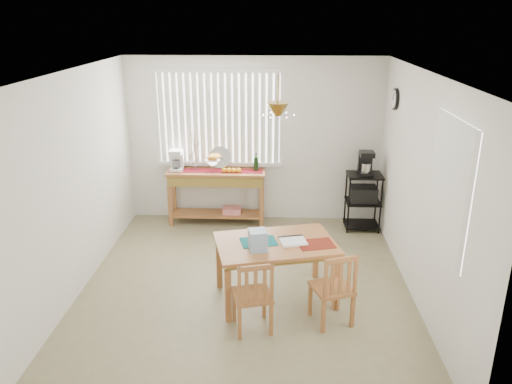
{
  "coord_description": "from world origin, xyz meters",
  "views": [
    {
      "loc": [
        0.36,
        -5.41,
        3.19
      ],
      "look_at": [
        0.1,
        0.55,
        1.05
      ],
      "focal_mm": 35.0,
      "sensor_mm": 36.0,
      "label": 1
    }
  ],
  "objects_px": {
    "sideboard": "(217,184)",
    "cart_items": "(366,163)",
    "chair_left": "(253,296)",
    "wire_cart": "(363,196)",
    "chair_right": "(334,289)",
    "dining_table": "(276,249)"
  },
  "relations": [
    {
      "from": "cart_items",
      "to": "chair_left",
      "type": "bearing_deg",
      "value": -119.53
    },
    {
      "from": "dining_table",
      "to": "chair_left",
      "type": "distance_m",
      "value": 0.74
    },
    {
      "from": "chair_right",
      "to": "cart_items",
      "type": "bearing_deg",
      "value": 74.62
    },
    {
      "from": "wire_cart",
      "to": "dining_table",
      "type": "height_order",
      "value": "wire_cart"
    },
    {
      "from": "dining_table",
      "to": "chair_right",
      "type": "bearing_deg",
      "value": -38.56
    },
    {
      "from": "sideboard",
      "to": "dining_table",
      "type": "distance_m",
      "value": 2.43
    },
    {
      "from": "wire_cart",
      "to": "cart_items",
      "type": "height_order",
      "value": "cart_items"
    },
    {
      "from": "cart_items",
      "to": "dining_table",
      "type": "bearing_deg",
      "value": -122.48
    },
    {
      "from": "wire_cart",
      "to": "chair_left",
      "type": "relative_size",
      "value": 1.06
    },
    {
      "from": "wire_cart",
      "to": "chair_right",
      "type": "distance_m",
      "value": 2.69
    },
    {
      "from": "wire_cart",
      "to": "cart_items",
      "type": "relative_size",
      "value": 2.43
    },
    {
      "from": "cart_items",
      "to": "chair_right",
      "type": "relative_size",
      "value": 0.43
    },
    {
      "from": "chair_left",
      "to": "cart_items",
      "type": "bearing_deg",
      "value": 60.47
    },
    {
      "from": "chair_left",
      "to": "wire_cart",
      "type": "bearing_deg",
      "value": 60.39
    },
    {
      "from": "sideboard",
      "to": "wire_cart",
      "type": "height_order",
      "value": "wire_cart"
    },
    {
      "from": "chair_right",
      "to": "wire_cart",
      "type": "bearing_deg",
      "value": 74.57
    },
    {
      "from": "sideboard",
      "to": "chair_left",
      "type": "distance_m",
      "value": 3.0
    },
    {
      "from": "cart_items",
      "to": "chair_right",
      "type": "height_order",
      "value": "cart_items"
    },
    {
      "from": "sideboard",
      "to": "wire_cart",
      "type": "xyz_separation_m",
      "value": [
        2.28,
        -0.15,
        -0.11
      ]
    },
    {
      "from": "cart_items",
      "to": "chair_right",
      "type": "xyz_separation_m",
      "value": [
        -0.71,
        -2.6,
        -0.64
      ]
    },
    {
      "from": "wire_cart",
      "to": "chair_right",
      "type": "relative_size",
      "value": 1.03
    },
    {
      "from": "sideboard",
      "to": "cart_items",
      "type": "relative_size",
      "value": 4.2
    }
  ]
}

